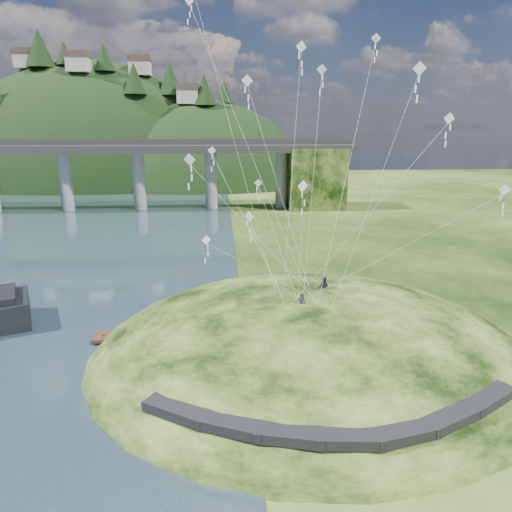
{
  "coord_description": "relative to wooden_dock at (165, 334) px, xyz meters",
  "views": [
    {
      "loc": [
        1.21,
        -30.82,
        17.46
      ],
      "look_at": [
        4.0,
        6.0,
        7.0
      ],
      "focal_mm": 32.0,
      "sensor_mm": 36.0,
      "label": 1
    }
  ],
  "objects": [
    {
      "name": "footpath",
      "position": [
        11.33,
        -15.14,
        1.71
      ],
      "size": [
        22.29,
        5.84,
        0.83
      ],
      "color": "black",
      "rests_on": "ground"
    },
    {
      "name": "ground",
      "position": [
        3.87,
        -5.39,
        -0.37
      ],
      "size": [
        320.0,
        320.0,
        0.0
      ],
      "primitive_type": "plane",
      "color": "black",
      "rests_on": "ground"
    },
    {
      "name": "grass_hill",
      "position": [
        11.87,
        -3.39,
        -1.87
      ],
      "size": [
        36.0,
        32.0,
        13.0
      ],
      "color": "black",
      "rests_on": "ground"
    },
    {
      "name": "kite_swarm",
      "position": [
        9.7,
        -3.02,
        17.79
      ],
      "size": [
        19.57,
        17.37,
        19.2
      ],
      "color": "silver",
      "rests_on": "ground"
    },
    {
      "name": "far_ridge",
      "position": [
        -39.71,
        116.78,
        -7.81
      ],
      "size": [
        153.0,
        70.0,
        94.5
      ],
      "color": "black",
      "rests_on": "ground"
    },
    {
      "name": "wooden_dock",
      "position": [
        0.0,
        0.0,
        0.0
      ],
      "size": [
        11.96,
        2.22,
        0.85
      ],
      "color": "#3A2017",
      "rests_on": "ground"
    },
    {
      "name": "bridge",
      "position": [
        -22.59,
        64.67,
        9.33
      ],
      "size": [
        160.0,
        11.0,
        15.0
      ],
      "color": "#2D2B2B",
      "rests_on": "ground"
    },
    {
      "name": "kite_flyers",
      "position": [
        12.62,
        -2.66,
        5.49
      ],
      "size": [
        3.24,
        4.0,
        1.89
      ],
      "color": "#272935",
      "rests_on": "ground"
    }
  ]
}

